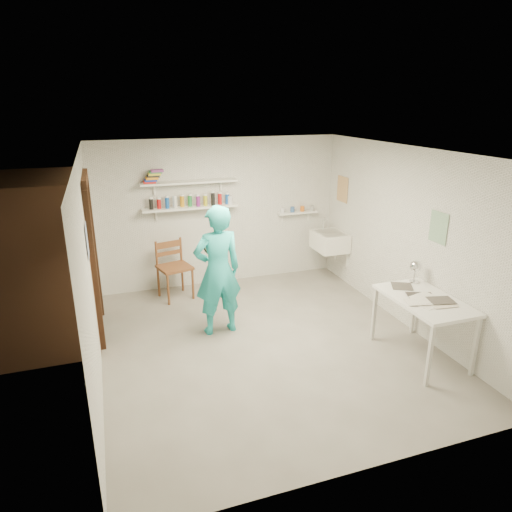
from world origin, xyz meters
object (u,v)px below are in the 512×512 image
object	(u,v)px
wooden_chair	(175,267)
work_table	(421,328)
man	(218,271)
desk_lamp	(416,266)
wall_clock	(215,244)
belfast_sink	(330,241)

from	to	relation	value
wooden_chair	work_table	world-z (taller)	wooden_chair
wooden_chair	work_table	xyz separation A→B (m)	(2.49, -2.69, -0.12)
man	desk_lamp	bearing A→B (deg)	152.69
man	desk_lamp	size ratio (longest dim) A/B	12.07
man	wooden_chair	xyz separation A→B (m)	(-0.37, 1.29, -0.36)
wall_clock	work_table	bearing A→B (deg)	-42.77
wall_clock	wooden_chair	bearing A→B (deg)	104.62
man	wooden_chair	distance (m)	1.39
desk_lamp	man	bearing A→B (deg)	157.88
belfast_sink	man	xyz separation A→B (m)	(-2.23, -1.19, 0.17)
man	desk_lamp	distance (m)	2.50
belfast_sink	wall_clock	world-z (taller)	wall_clock
man	work_table	bearing A→B (deg)	141.42
belfast_sink	wooden_chair	bearing A→B (deg)	177.60
wall_clock	work_table	distance (m)	2.76
wall_clock	work_table	world-z (taller)	wall_clock
work_table	desk_lamp	xyz separation A→B (m)	(0.19, 0.46, 0.60)
wall_clock	work_table	xyz separation A→B (m)	(2.10, -1.62, -0.77)
work_table	man	bearing A→B (deg)	146.62
belfast_sink	wooden_chair	xyz separation A→B (m)	(-2.60, 0.11, -0.20)
wall_clock	belfast_sink	bearing A→B (deg)	18.42
belfast_sink	work_table	xyz separation A→B (m)	(-0.11, -2.58, -0.32)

